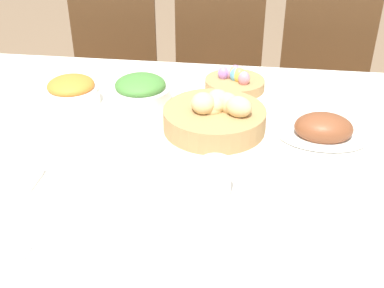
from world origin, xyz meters
name	(u,v)px	position (x,y,z in m)	size (l,w,h in m)	color
dining_table	(187,240)	(0.00, 0.00, 0.37)	(1.82, 1.17, 0.75)	silver
chair_far_center	(218,87)	(0.01, 0.95, 0.49)	(0.47, 0.47, 0.90)	brown
chair_far_left	(111,81)	(-0.52, 0.95, 0.49)	(0.44, 0.44, 0.90)	brown
chair_far_right	(323,93)	(0.50, 0.95, 0.49)	(0.44, 0.44, 0.90)	brown
bread_basket	(215,116)	(0.07, 0.07, 0.79)	(0.30, 0.30, 0.12)	#AD8451
egg_basket	(235,82)	(0.11, 0.37, 0.77)	(0.20, 0.20, 0.08)	#AD8451
ham_platter	(323,130)	(0.38, 0.06, 0.77)	(0.25, 0.18, 0.08)	white
green_salad_bowl	(141,90)	(-0.18, 0.23, 0.79)	(0.19, 0.19, 0.09)	white
carrot_bowl	(72,91)	(-0.40, 0.18, 0.79)	(0.18, 0.18, 0.09)	white
dinner_plate	(105,234)	(-0.11, -0.42, 0.75)	(0.23, 0.23, 0.01)	white
fork	(41,229)	(-0.25, -0.42, 0.75)	(0.01, 0.19, 0.00)	silver
knife	(170,241)	(0.03, -0.42, 0.75)	(0.01, 0.19, 0.00)	silver
spoon	(185,242)	(0.06, -0.42, 0.75)	(0.01, 0.19, 0.00)	silver
drinking_cup	(215,178)	(0.10, -0.25, 0.80)	(0.07, 0.07, 0.09)	silver
butter_dish	(10,176)	(-0.40, -0.26, 0.76)	(0.14, 0.09, 0.03)	white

